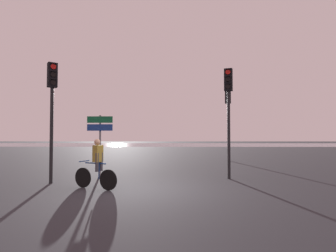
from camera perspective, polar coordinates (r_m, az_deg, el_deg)
name	(u,v)px	position (r m, az deg, el deg)	size (l,w,h in m)	color
ground_plane	(150,191)	(8.49, -4.02, -13.86)	(120.00, 120.00, 0.00)	#28282D
water_strip	(168,145)	(45.92, 0.01, -4.08)	(80.00, 16.00, 0.01)	slate
traffic_light_far_right	(228,112)	(18.19, 12.93, 2.99)	(0.38, 0.40, 4.77)	black
traffic_light_near_right	(228,102)	(10.85, 13.03, 5.11)	(0.38, 0.40, 4.42)	black
traffic_light_near_left	(52,99)	(10.50, -23.94, 5.35)	(0.41, 0.42, 4.39)	black
direction_sign_post	(100,134)	(11.66, -14.60, -1.67)	(1.10, 0.11, 2.60)	slate
cyclist	(97,164)	(8.87, -15.21, -7.92)	(1.57, 0.79, 1.62)	black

